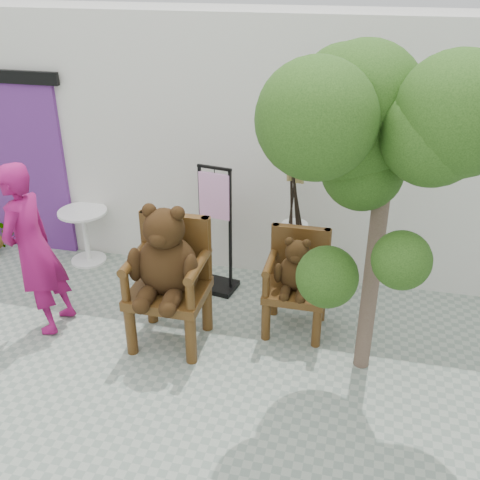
{
  "coord_description": "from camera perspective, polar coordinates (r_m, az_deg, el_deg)",
  "views": [
    {
      "loc": [
        1.22,
        -3.35,
        3.53
      ],
      "look_at": [
        0.07,
        1.56,
        0.95
      ],
      "focal_mm": 42.0,
      "sensor_mm": 36.0,
      "label": 1
    }
  ],
  "objects": [
    {
      "name": "tree",
      "position": [
        4.46,
        13.45,
        10.84
      ],
      "size": [
        1.88,
        1.42,
        2.97
      ],
      "rotation": [
        0.0,
        0.0,
        0.32
      ],
      "color": "#4E3A2E",
      "rests_on": "ground"
    },
    {
      "name": "cafe_table",
      "position": [
        7.29,
        -15.48,
        0.99
      ],
      "size": [
        0.6,
        0.6,
        0.7
      ],
      "rotation": [
        0.0,
        0.0,
        -0.28
      ],
      "color": "white",
      "rests_on": "ground"
    },
    {
      "name": "display_stand",
      "position": [
        6.38,
        -2.47,
        -0.43
      ],
      "size": [
        0.5,
        0.42,
        1.51
      ],
      "rotation": [
        0.0,
        0.0,
        -0.17
      ],
      "color": "black",
      "rests_on": "ground"
    },
    {
      "name": "back_wall",
      "position": [
        6.87,
        2.41,
        9.9
      ],
      "size": [
        9.0,
        1.0,
        3.0
      ],
      "primitive_type": "cube",
      "color": "silver",
      "rests_on": "ground"
    },
    {
      "name": "ground_plane",
      "position": [
        5.02,
        -5.09,
        -17.75
      ],
      "size": [
        60.0,
        60.0,
        0.0
      ],
      "primitive_type": "plane",
      "color": "gray",
      "rests_on": "ground"
    },
    {
      "name": "person",
      "position": [
        5.97,
        -20.26,
        -0.96
      ],
      "size": [
        0.45,
        0.66,
        1.78
      ],
      "primitive_type": "imported",
      "rotation": [
        0.0,
        0.0,
        -1.61
      ],
      "color": "#8E1155",
      "rests_on": "ground"
    },
    {
      "name": "stool_bucket",
      "position": [
        6.42,
        5.5,
        0.27
      ],
      "size": [
        0.32,
        0.32,
        1.45
      ],
      "rotation": [
        0.0,
        0.0,
        -0.09
      ],
      "color": "white",
      "rests_on": "ground"
    },
    {
      "name": "chair_big",
      "position": [
        5.43,
        -7.38,
        -2.62
      ],
      "size": [
        0.73,
        0.79,
        1.5
      ],
      "color": "#3E250D",
      "rests_on": "ground"
    },
    {
      "name": "chair_small",
      "position": [
        5.7,
        5.79,
        -3.45
      ],
      "size": [
        0.62,
        0.57,
        1.08
      ],
      "color": "#3E250D",
      "rests_on": "ground"
    },
    {
      "name": "doorway",
      "position": [
        7.65,
        -21.28,
        7.23
      ],
      "size": [
        1.4,
        0.11,
        2.33
      ],
      "color": "#5C2775",
      "rests_on": "ground"
    }
  ]
}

